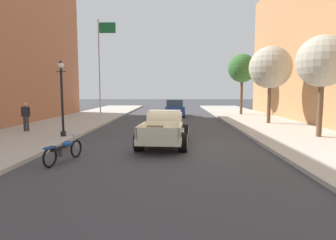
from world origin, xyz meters
TOP-DOWN VIEW (x-y plane):
  - ground_plane at (0.00, 0.00)m, footprint 140.00×140.00m
  - sidewalk_left at (-7.25, 0.00)m, footprint 5.50×64.00m
  - sidewalk_right at (7.25, 0.00)m, footprint 5.50×64.00m
  - hotrod_truck_cream at (0.13, 0.71)m, footprint 2.39×5.02m
  - motorcycle_parked at (-3.25, -2.73)m, footprint 0.76×2.07m
  - car_background_blue at (0.49, 15.04)m, footprint 2.04×4.39m
  - pedestrian_sidewalk_left at (-8.02, 3.70)m, footprint 0.53×0.22m
  - street_lamp_near at (-5.15, 1.95)m, footprint 0.50×0.32m
  - flagpole at (-6.58, 15.38)m, footprint 1.74×0.16m
  - street_tree_nearest at (7.94, 2.16)m, footprint 2.56×2.56m
  - street_tree_second at (7.39, 8.29)m, footprint 2.99×2.99m
  - street_tree_third at (7.16, 15.94)m, footprint 2.77×2.77m

SIDE VIEW (x-z plane):
  - ground_plane at x=0.00m, z-range 0.00..0.00m
  - sidewalk_left at x=-7.25m, z-range 0.00..0.15m
  - sidewalk_right at x=7.25m, z-range 0.00..0.15m
  - motorcycle_parked at x=-3.25m, z-range -0.02..0.91m
  - hotrod_truck_cream at x=0.13m, z-range -0.04..1.54m
  - car_background_blue at x=0.49m, z-range -0.06..1.59m
  - pedestrian_sidewalk_left at x=-8.02m, z-range 0.26..1.91m
  - street_lamp_near at x=-5.15m, z-range 0.46..4.31m
  - street_tree_nearest at x=7.94m, z-range 1.38..6.45m
  - street_tree_second at x=7.39m, z-range 1.38..6.86m
  - street_tree_third at x=7.16m, z-range 1.69..7.61m
  - flagpole at x=-6.58m, z-range 1.19..10.35m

